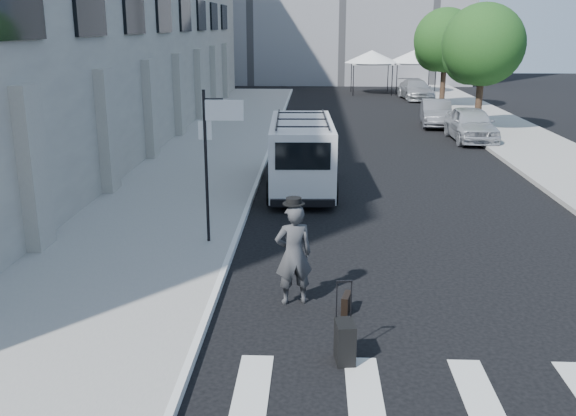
# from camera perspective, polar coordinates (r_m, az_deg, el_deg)

# --- Properties ---
(ground) EXTENTS (120.00, 120.00, 0.00)m
(ground) POSITION_cam_1_polar(r_m,az_deg,el_deg) (12.02, 2.92, -8.72)
(ground) COLOR black
(ground) RESTS_ON ground
(sidewalk_left) EXTENTS (4.50, 48.00, 0.15)m
(sidewalk_left) POSITION_cam_1_polar(r_m,az_deg,el_deg) (27.68, -6.17, 5.61)
(sidewalk_left) COLOR gray
(sidewalk_left) RESTS_ON ground
(sidewalk_right) EXTENTS (4.00, 56.00, 0.15)m
(sidewalk_right) POSITION_cam_1_polar(r_m,az_deg,el_deg) (32.62, 18.80, 6.43)
(sidewalk_right) COLOR gray
(sidewalk_right) RESTS_ON ground
(building_left) EXTENTS (10.00, 44.00, 12.00)m
(building_left) POSITION_cam_1_polar(r_m,az_deg,el_deg) (31.09, -19.89, 16.90)
(building_left) COLOR gray
(building_left) RESTS_ON ground
(sign_pole) EXTENTS (1.03, 0.07, 3.50)m
(sign_pole) POSITION_cam_1_polar(r_m,az_deg,el_deg) (14.49, -6.46, 6.49)
(sign_pole) COLOR black
(sign_pole) RESTS_ON sidewalk_left
(tree_near) EXTENTS (3.80, 3.83, 6.03)m
(tree_near) POSITION_cam_1_polar(r_m,az_deg,el_deg) (32.02, 16.71, 13.47)
(tree_near) COLOR black
(tree_near) RESTS_ON ground
(tree_far) EXTENTS (3.80, 3.83, 6.03)m
(tree_far) POSITION_cam_1_polar(r_m,az_deg,el_deg) (40.81, 13.64, 14.10)
(tree_far) COLOR black
(tree_far) RESTS_ON ground
(tent_left) EXTENTS (4.00, 4.00, 3.20)m
(tent_left) POSITION_cam_1_polar(r_m,az_deg,el_deg) (49.15, 7.46, 13.17)
(tent_left) COLOR black
(tent_left) RESTS_ON ground
(tent_right) EXTENTS (4.00, 4.00, 3.20)m
(tent_right) POSITION_cam_1_polar(r_m,az_deg,el_deg) (50.02, 11.16, 13.06)
(tent_right) COLOR black
(tent_right) RESTS_ON ground
(businessman) EXTENTS (0.79, 0.62, 1.92)m
(businessman) POSITION_cam_1_polar(r_m,az_deg,el_deg) (11.80, 0.50, -4.15)
(businessman) COLOR #3B3C3E
(businessman) RESTS_ON ground
(briefcase) EXTENTS (0.21, 0.46, 0.34)m
(briefcase) POSITION_cam_1_polar(r_m,az_deg,el_deg) (11.77, 5.21, -8.41)
(briefcase) COLOR black
(briefcase) RESTS_ON ground
(suitcase) EXTENTS (0.33, 0.48, 1.26)m
(suitcase) POSITION_cam_1_polar(r_m,az_deg,el_deg) (10.09, 5.08, -11.75)
(suitcase) COLOR black
(suitcase) RESTS_ON ground
(cargo_van) EXTENTS (2.19, 5.80, 2.17)m
(cargo_van) POSITION_cam_1_polar(r_m,az_deg,el_deg) (20.15, 1.20, 4.86)
(cargo_van) COLOR silver
(cargo_van) RESTS_ON ground
(parked_car_a) EXTENTS (1.80, 4.44, 1.51)m
(parked_car_a) POSITION_cam_1_polar(r_m,az_deg,el_deg) (29.92, 15.95, 7.19)
(parked_car_a) COLOR #ADB1B6
(parked_car_a) RESTS_ON ground
(parked_car_b) EXTENTS (1.81, 4.15, 1.33)m
(parked_car_b) POSITION_cam_1_polar(r_m,az_deg,el_deg) (34.04, 13.02, 8.24)
(parked_car_b) COLOR slate
(parked_car_b) RESTS_ON ground
(parked_car_c) EXTENTS (2.24, 4.78, 1.35)m
(parked_car_c) POSITION_cam_1_polar(r_m,az_deg,el_deg) (46.00, 11.28, 10.27)
(parked_car_c) COLOR #94979B
(parked_car_c) RESTS_ON ground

